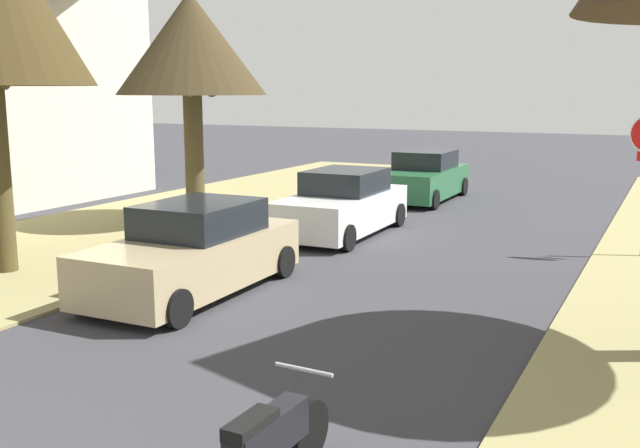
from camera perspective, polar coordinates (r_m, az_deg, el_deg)
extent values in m
cylinder|color=#4C4123|center=(14.98, -23.89, 3.17)|extent=(0.43, 0.43, 3.51)
cylinder|color=#4A4028|center=(19.39, -9.86, 5.08)|extent=(0.50, 0.50, 3.31)
cone|color=#3B301C|center=(19.34, -10.14, 13.82)|extent=(3.87, 3.87, 2.60)
cylinder|color=#4A4028|center=(19.21, -8.82, 12.20)|extent=(0.60, 1.06, 1.59)
cylinder|color=#4A4028|center=(19.01, -11.14, 12.26)|extent=(1.13, 0.44, 1.66)
cube|color=tan|center=(12.71, -9.94, -2.82)|extent=(1.89, 4.43, 0.85)
cube|color=black|center=(12.74, -9.47, 0.47)|extent=(1.63, 2.05, 0.56)
cylinder|color=black|center=(11.00, -11.22, -6.52)|extent=(0.21, 0.60, 0.60)
cylinder|color=black|center=(12.10, -17.85, -5.27)|extent=(0.21, 0.60, 0.60)
cylinder|color=black|center=(13.68, -2.90, -2.97)|extent=(0.21, 0.60, 0.60)
cylinder|color=black|center=(14.58, -8.92, -2.24)|extent=(0.21, 0.60, 0.60)
cube|color=white|center=(17.62, 1.71, 1.05)|extent=(1.89, 4.43, 0.85)
cube|color=black|center=(17.72, 2.02, 3.40)|extent=(1.63, 2.05, 0.56)
cylinder|color=black|center=(15.84, 2.14, -1.10)|extent=(0.21, 0.60, 0.60)
cylinder|color=black|center=(16.60, -3.36, -0.57)|extent=(0.21, 0.60, 0.60)
cylinder|color=black|center=(18.86, 6.17, 0.72)|extent=(0.21, 0.60, 0.60)
cylinder|color=black|center=(19.51, 1.35, 1.10)|extent=(0.21, 0.60, 0.60)
cube|color=#28663D|center=(23.41, 8.11, 3.29)|extent=(1.89, 4.43, 0.85)
cube|color=black|center=(23.54, 8.32, 5.06)|extent=(1.63, 2.05, 0.56)
cylinder|color=black|center=(21.63, 8.95, 1.91)|extent=(0.21, 0.60, 0.60)
cylinder|color=black|center=(22.19, 4.65, 2.22)|extent=(0.21, 0.60, 0.60)
cylinder|color=black|center=(24.78, 11.18, 2.92)|extent=(0.21, 0.60, 0.60)
cylinder|color=black|center=(25.27, 7.36, 3.18)|extent=(0.21, 0.60, 0.60)
cylinder|color=black|center=(7.15, -0.85, -15.96)|extent=(0.12, 0.60, 0.60)
cube|color=black|center=(6.47, -4.15, -16.21)|extent=(0.27, 1.02, 0.36)
cube|color=black|center=(6.19, -5.47, -15.44)|extent=(0.24, 0.57, 0.12)
cylinder|color=#9EA0A5|center=(6.80, -1.29, -11.38)|extent=(0.60, 0.06, 0.04)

